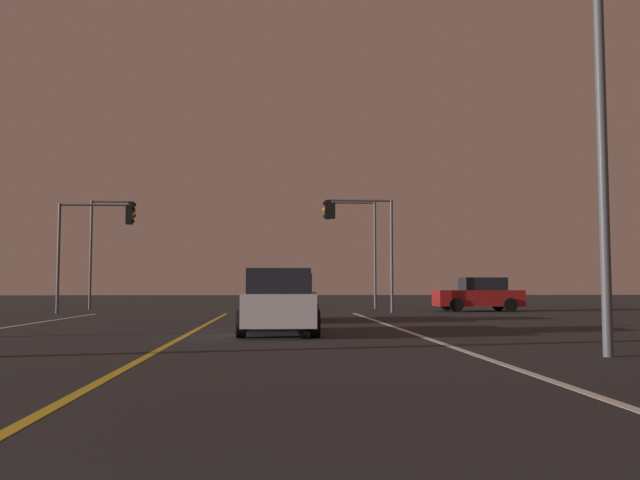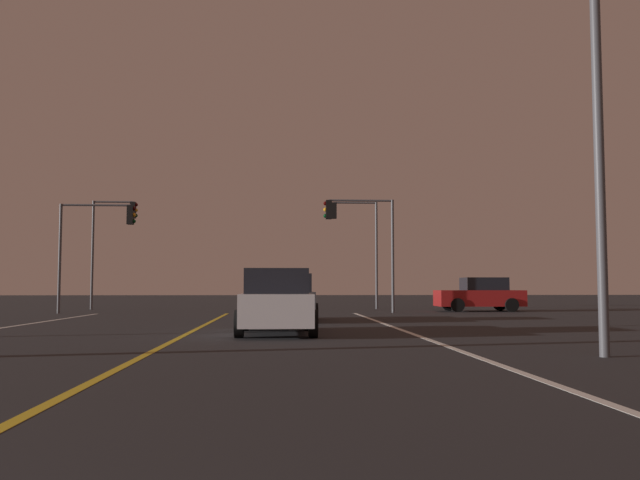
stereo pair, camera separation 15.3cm
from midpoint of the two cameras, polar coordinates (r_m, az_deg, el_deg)
name	(u,v)px [view 2 (the right image)]	position (r m, az deg, el deg)	size (l,w,h in m)	color
lane_edge_right	(458,350)	(13.78, 11.77, -8.99)	(0.16, 37.04, 0.01)	silver
lane_center_divider	(152,352)	(13.52, -13.57, -9.07)	(0.16, 37.04, 0.01)	gold
car_lead_same_lane	(277,303)	(17.97, -3.41, -5.26)	(2.02, 4.30, 1.70)	black
car_ahead_far	(288,298)	(24.76, -2.51, -4.89)	(2.02, 4.30, 1.70)	black
car_crossing_side	(480,295)	(35.37, 13.40, -4.50)	(4.30, 2.02, 1.70)	black
traffic_light_near_right	(359,228)	(32.63, 3.45, 1.00)	(3.40, 0.36, 5.42)	#4C4C51
traffic_light_near_left	(98,231)	(33.47, -17.99, 0.71)	(3.54, 0.36, 5.11)	#4C4C51
traffic_light_far_right	(355,230)	(38.15, 3.08, 0.81)	(2.72, 0.36, 5.99)	#4C4C51
traffic_light_far_left	(113,230)	(38.98, -16.84, 0.81)	(2.47, 0.36, 5.95)	#4C4C51
street_lamp_right_near	(574,75)	(13.51, 20.83, 12.81)	(1.93, 0.44, 8.02)	#4C4C51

